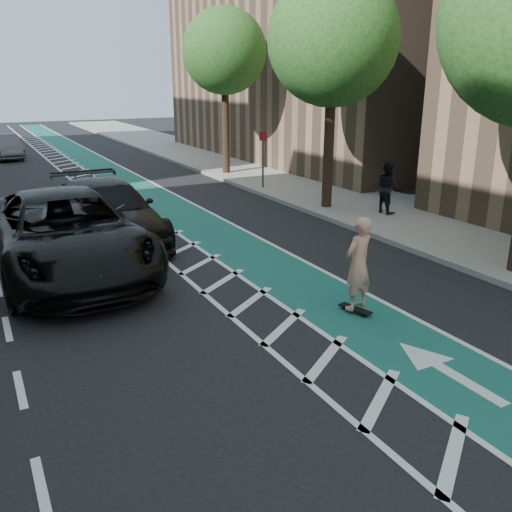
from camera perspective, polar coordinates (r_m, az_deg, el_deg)
ground at (r=9.88m, az=-4.66°, el=-9.22°), size 120.00×120.00×0.00m
bike_lane at (r=19.72m, az=-8.28°, el=4.62°), size 2.00×90.00×0.01m
buffer_strip at (r=19.29m, az=-12.48°, el=4.08°), size 1.40×90.00×0.01m
sidewalk_right at (r=22.67m, az=7.42°, el=6.58°), size 5.00×90.00×0.15m
curb_right at (r=21.37m, az=2.01°, el=6.04°), size 0.12×90.00×0.16m
tree_r_c at (r=19.71m, az=7.63°, el=21.54°), size 4.20×4.20×7.90m
tree_r_d at (r=26.65m, az=-3.03°, el=20.71°), size 4.20×4.20×7.90m
sign_post at (r=23.13m, az=0.74°, el=10.17°), size 0.35×0.08×2.47m
skateboard at (r=11.25m, az=10.41°, el=-5.51°), size 0.38×0.76×0.10m
skateboarder at (r=10.90m, az=10.70°, el=-0.80°), size 0.79×0.61×1.91m
suv_near at (r=13.89m, az=-19.32°, el=2.27°), size 3.42×7.15×1.97m
suv_far at (r=16.37m, az=-15.43°, el=4.50°), size 2.55×6.02×1.73m
car_grey at (r=36.40m, az=-24.91°, el=10.39°), size 1.93×4.44×1.42m
pedestrian at (r=19.15m, az=13.62°, el=7.01°), size 0.70×0.88×1.74m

